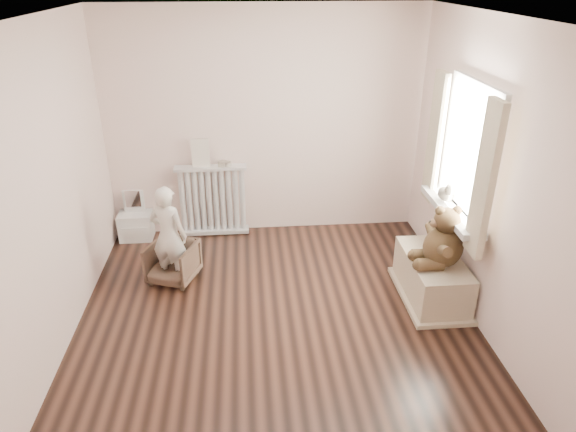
{
  "coord_description": "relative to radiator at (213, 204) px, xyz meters",
  "views": [
    {
      "loc": [
        -0.23,
        -3.89,
        2.91
      ],
      "look_at": [
        0.15,
        0.45,
        0.8
      ],
      "focal_mm": 32.0,
      "sensor_mm": 36.0,
      "label": 1
    }
  ],
  "objects": [
    {
      "name": "front_wall",
      "position": [
        0.63,
        -3.48,
        0.91
      ],
      "size": [
        3.6,
        0.02,
        2.6
      ],
      "primitive_type": "cube",
      "color": "white",
      "rests_on": "ground"
    },
    {
      "name": "ceiling",
      "position": [
        0.63,
        -1.68,
        2.21
      ],
      "size": [
        3.6,
        3.6,
        0.01
      ],
      "primitive_type": "cube",
      "color": "white",
      "rests_on": "ground"
    },
    {
      "name": "curtain_left",
      "position": [
        2.28,
        -1.95,
        1.0
      ],
      "size": [
        0.06,
        0.26,
        1.3
      ],
      "primitive_type": "cube",
      "color": "beige",
      "rests_on": "right_wall"
    },
    {
      "name": "tin_b",
      "position": [
        0.19,
        0.0,
        0.5
      ],
      "size": [
        0.09,
        0.09,
        0.05
      ],
      "primitive_type": "cylinder",
      "color": "#A59E8C",
      "rests_on": "radiator"
    },
    {
      "name": "paper_doll",
      "position": [
        -0.1,
        0.0,
        0.64
      ],
      "size": [
        0.2,
        0.02,
        0.33
      ],
      "primitive_type": "cube",
      "color": "beige",
      "rests_on": "radiator"
    },
    {
      "name": "floor",
      "position": [
        0.63,
        -1.68,
        -0.39
      ],
      "size": [
        3.6,
        3.6,
        0.01
      ],
      "primitive_type": "cube",
      "color": "black",
      "rests_on": "ground"
    },
    {
      "name": "plush_cat",
      "position": [
        2.29,
        -1.23,
        0.61
      ],
      "size": [
        0.21,
        0.28,
        0.2
      ],
      "primitive_type": null,
      "rotation": [
        0.0,
        0.0,
        0.3
      ],
      "color": "gray",
      "rests_on": "window_sill"
    },
    {
      "name": "right_wall",
      "position": [
        2.43,
        -1.68,
        0.91
      ],
      "size": [
        0.02,
        3.6,
        2.6
      ],
      "primitive_type": "cube",
      "color": "white",
      "rests_on": "ground"
    },
    {
      "name": "teddy_bear",
      "position": [
        2.17,
        -1.63,
        0.28
      ],
      "size": [
        0.49,
        0.39,
        0.58
      ],
      "primitive_type": null,
      "rotation": [
        0.0,
        0.0,
        -0.04
      ],
      "color": "#342414",
      "rests_on": "toy_bench"
    },
    {
      "name": "left_wall",
      "position": [
        -1.17,
        -1.68,
        0.91
      ],
      "size": [
        0.02,
        3.6,
        2.6
      ],
      "primitive_type": "cube",
      "color": "white",
      "rests_on": "ground"
    },
    {
      "name": "toy_vanity",
      "position": [
        -0.92,
        -0.03,
        -0.11
      ],
      "size": [
        0.38,
        0.27,
        0.59
      ],
      "primitive_type": "cube",
      "color": "silver",
      "rests_on": "floor"
    },
    {
      "name": "window",
      "position": [
        2.39,
        -1.38,
        1.06
      ],
      "size": [
        0.03,
        0.9,
        1.1
      ],
      "primitive_type": "cube",
      "color": "white",
      "rests_on": "right_wall"
    },
    {
      "name": "window_sill",
      "position": [
        2.3,
        -1.38,
        0.48
      ],
      "size": [
        0.22,
        1.1,
        0.06
      ],
      "primitive_type": "cube",
      "color": "silver",
      "rests_on": "right_wall"
    },
    {
      "name": "back_wall",
      "position": [
        0.63,
        0.12,
        0.91
      ],
      "size": [
        3.6,
        0.02,
        2.6
      ],
      "primitive_type": "cube",
      "color": "white",
      "rests_on": "ground"
    },
    {
      "name": "toy_bench",
      "position": [
        2.15,
        -1.51,
        -0.19
      ],
      "size": [
        0.49,
        0.92,
        0.44
      ],
      "primitive_type": "cube",
      "color": "beige",
      "rests_on": "floor"
    },
    {
      "name": "radiator",
      "position": [
        0.0,
        0.0,
        0.0
      ],
      "size": [
        0.82,
        0.16,
        0.87
      ],
      "primitive_type": "cube",
      "color": "silver",
      "rests_on": "floor"
    },
    {
      "name": "armchair",
      "position": [
        -0.38,
        -0.98,
        -0.18
      ],
      "size": [
        0.58,
        0.58,
        0.42
      ],
      "primitive_type": "imported",
      "rotation": [
        0.0,
        0.0,
        -0.36
      ],
      "color": "#503A2B",
      "rests_on": "floor"
    },
    {
      "name": "child",
      "position": [
        -0.38,
        -1.03,
        0.15
      ],
      "size": [
        0.44,
        0.37,
        1.04
      ],
      "primitive_type": "imported",
      "rotation": [
        0.0,
        0.0,
        2.78
      ],
      "color": "silver",
      "rests_on": "armchair"
    },
    {
      "name": "curtain_right",
      "position": [
        2.28,
        -0.81,
        1.0
      ],
      "size": [
        0.06,
        0.26,
        1.3
      ],
      "primitive_type": "cube",
      "color": "beige",
      "rests_on": "right_wall"
    },
    {
      "name": "tin_a",
      "position": [
        0.14,
        0.0,
        0.51
      ],
      "size": [
        0.1,
        0.1,
        0.06
      ],
      "primitive_type": "cylinder",
      "color": "#A59E8C",
      "rests_on": "radiator"
    }
  ]
}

